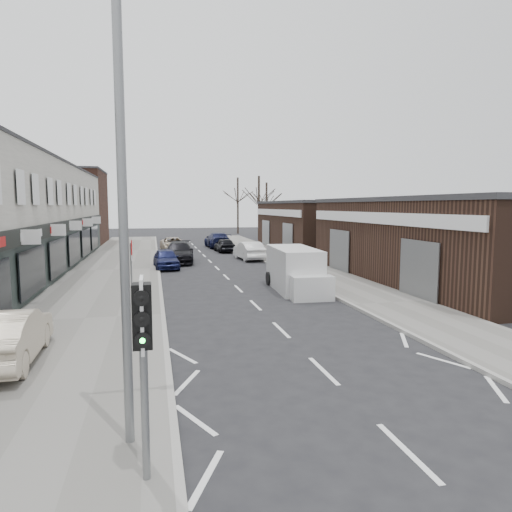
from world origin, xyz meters
TOP-DOWN VIEW (x-y plane):
  - ground at (0.00, 0.00)m, footprint 160.00×160.00m
  - pavement_left at (-6.75, 22.00)m, footprint 5.50×64.00m
  - pavement_right at (5.75, 22.00)m, footprint 3.50×64.00m
  - brick_block_far at (-13.50, 45.00)m, footprint 8.00×10.00m
  - right_unit_near at (12.50, 14.00)m, footprint 10.00×18.00m
  - right_unit_far at (12.50, 34.00)m, footprint 10.00×16.00m
  - tree_far_a at (9.00, 48.00)m, footprint 3.60×3.60m
  - tree_far_b at (11.50, 54.00)m, footprint 3.60×3.60m
  - tree_far_c at (8.50, 60.00)m, footprint 3.60×3.60m
  - traffic_light at (-4.40, -2.02)m, footprint 0.28×0.60m
  - street_lamp at (-4.53, -0.80)m, footprint 2.23×0.22m
  - warning_sign at (-5.16, 12.00)m, footprint 0.12×0.80m
  - white_van at (2.70, 12.93)m, footprint 2.20×5.61m
  - sedan_on_pavement at (-8.05, 4.11)m, footprint 1.63×4.40m
  - parked_car_left_a at (-3.40, 22.59)m, footprint 1.82×4.04m
  - parked_car_left_b at (-2.36, 25.66)m, footprint 2.55×5.43m
  - parked_car_left_c at (-2.40, 34.56)m, footprint 2.44×4.76m
  - parked_car_right_a at (3.14, 26.31)m, footprint 1.85×4.47m
  - parked_car_right_b at (2.20, 32.80)m, footprint 1.68×3.83m
  - parked_car_right_c at (2.20, 37.42)m, footprint 2.32×5.35m

SIDE VIEW (x-z plane):
  - ground at x=0.00m, z-range 0.00..0.00m
  - tree_far_a at x=9.00m, z-range -4.00..4.00m
  - tree_far_b at x=11.50m, z-range -3.75..3.75m
  - tree_far_c at x=8.50m, z-range -4.25..4.25m
  - pavement_left at x=-6.75m, z-range 0.00..0.12m
  - pavement_right at x=5.75m, z-range 0.00..0.12m
  - parked_car_right_b at x=2.20m, z-range 0.00..1.28m
  - parked_car_left_c at x=-2.40m, z-range 0.00..1.29m
  - parked_car_left_a at x=-3.40m, z-range 0.00..1.35m
  - parked_car_right_a at x=3.14m, z-range 0.00..1.44m
  - parked_car_left_b at x=-2.36m, z-range 0.00..1.53m
  - parked_car_right_c at x=2.20m, z-range 0.00..1.53m
  - sedan_on_pavement at x=-8.05m, z-range 0.12..1.56m
  - white_van at x=2.70m, z-range -0.06..2.09m
  - warning_sign at x=-5.16m, z-range 0.85..3.55m
  - right_unit_near at x=12.50m, z-range 0.00..4.50m
  - right_unit_far at x=12.50m, z-range 0.00..4.50m
  - traffic_light at x=-4.40m, z-range 0.86..3.96m
  - brick_block_far at x=-13.50m, z-range 0.00..8.00m
  - street_lamp at x=-4.53m, z-range 0.62..8.62m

